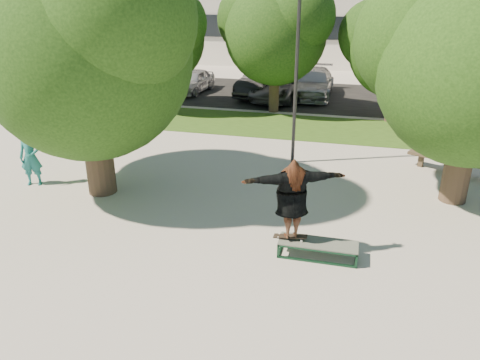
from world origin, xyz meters
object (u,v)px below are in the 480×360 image
(tree_left, at_px, (84,41))
(car_silver_b, at_px, (313,83))
(car_silver_a, at_px, (193,81))
(bench, at_px, (458,162))
(tree_right, at_px, (475,56))
(bystander, at_px, (31,157))
(lamppost, at_px, (296,73))
(grind_box, at_px, (318,249))
(car_grey, at_px, (281,87))
(car_dark, at_px, (264,81))

(tree_left, height_order, car_silver_b, tree_left)
(car_silver_a, xyz_separation_m, car_silver_b, (6.93, 0.57, 0.11))
(car_silver_b, bearing_deg, bench, -61.64)
(tree_right, xyz_separation_m, bystander, (-12.49, -2.11, -3.19))
(lamppost, distance_m, grind_box, 6.94)
(car_silver_a, bearing_deg, car_grey, -1.39)
(grind_box, distance_m, car_grey, 16.28)
(car_grey, distance_m, car_silver_b, 1.99)
(bystander, height_order, car_silver_a, bystander)
(car_silver_b, bearing_deg, bystander, -116.19)
(tree_right, bearing_deg, car_grey, 121.13)
(lamppost, xyz_separation_m, bystander, (-7.57, -4.02, -2.24))
(car_grey, bearing_deg, bystander, -100.56)
(tree_right, xyz_separation_m, grind_box, (-3.42, -4.17, -3.90))
(bench, bearing_deg, lamppost, -154.22)
(car_dark, bearing_deg, grind_box, -64.71)
(grind_box, xyz_separation_m, bench, (3.96, 6.32, 0.23))
(grind_box, distance_m, car_silver_a, 18.69)
(tree_left, distance_m, car_dark, 14.97)
(tree_left, height_order, lamppost, tree_left)
(car_dark, relative_size, car_grey, 1.00)
(bystander, height_order, bench, bystander)
(car_dark, bearing_deg, tree_left, -88.79)
(tree_right, distance_m, car_silver_a, 17.73)
(tree_left, xyz_separation_m, bystander, (-2.28, -0.12, -3.51))
(bench, relative_size, car_silver_b, 0.60)
(grind_box, xyz_separation_m, car_dark, (-4.74, 16.57, 0.63))
(car_silver_a, bearing_deg, car_dark, 6.69)
(car_silver_a, height_order, car_silver_b, car_silver_b)
(grind_box, relative_size, car_silver_a, 0.47)
(bystander, bearing_deg, bench, -0.50)
(tree_left, xyz_separation_m, bench, (10.76, 4.14, -4.00))
(lamppost, relative_size, car_silver_a, 1.59)
(grind_box, distance_m, bystander, 9.33)
(grind_box, height_order, car_grey, car_grey)
(lamppost, relative_size, car_dark, 1.23)
(lamppost, relative_size, bystander, 3.37)
(bystander, relative_size, car_dark, 0.37)
(grind_box, xyz_separation_m, car_silver_a, (-8.93, 16.42, 0.47))
(tree_left, bearing_deg, car_silver_b, 72.06)
(bystander, bearing_deg, grind_box, -31.42)
(tree_right, bearing_deg, bystander, -170.43)
(car_silver_b, bearing_deg, tree_left, -108.78)
(tree_right, relative_size, grind_box, 3.62)
(bench, distance_m, car_silver_b, 12.23)
(tree_left, height_order, car_grey, tree_left)
(bench, bearing_deg, car_dark, 153.69)
(car_silver_a, bearing_deg, tree_right, -40.15)
(car_dark, distance_m, car_grey, 1.31)
(tree_right, xyz_separation_m, car_dark, (-8.16, 12.39, -3.28))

